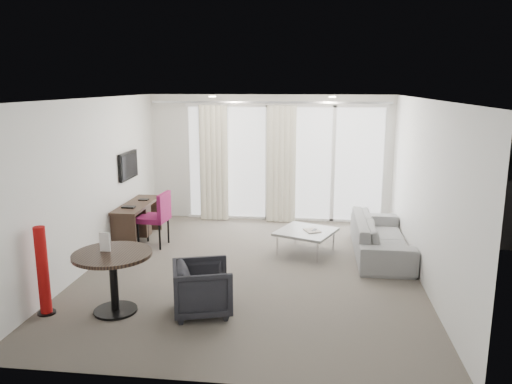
# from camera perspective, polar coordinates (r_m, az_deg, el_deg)

# --- Properties ---
(floor) EXTENTS (5.00, 6.00, 0.00)m
(floor) POSITION_cam_1_polar(r_m,az_deg,el_deg) (7.79, -0.54, -8.87)
(floor) COLOR #5B544B
(floor) RESTS_ON ground
(ceiling) EXTENTS (5.00, 6.00, 0.00)m
(ceiling) POSITION_cam_1_polar(r_m,az_deg,el_deg) (7.27, -0.58, 10.61)
(ceiling) COLOR white
(ceiling) RESTS_ON ground
(wall_left) EXTENTS (0.00, 6.00, 2.60)m
(wall_left) POSITION_cam_1_polar(r_m,az_deg,el_deg) (8.13, -18.31, 0.94)
(wall_left) COLOR silver
(wall_left) RESTS_ON ground
(wall_right) EXTENTS (0.00, 6.00, 2.60)m
(wall_right) POSITION_cam_1_polar(r_m,az_deg,el_deg) (7.53, 18.67, 0.04)
(wall_right) COLOR silver
(wall_right) RESTS_ON ground
(wall_front) EXTENTS (5.00, 0.00, 2.60)m
(wall_front) POSITION_cam_1_polar(r_m,az_deg,el_deg) (4.57, -5.49, -7.07)
(wall_front) COLOR silver
(wall_front) RESTS_ON ground
(window_panel) EXTENTS (4.00, 0.02, 2.38)m
(window_panel) POSITION_cam_1_polar(r_m,az_deg,el_deg) (10.34, 3.25, 3.28)
(window_panel) COLOR white
(window_panel) RESTS_ON ground
(window_frame) EXTENTS (4.10, 0.06, 2.44)m
(window_frame) POSITION_cam_1_polar(r_m,az_deg,el_deg) (10.32, 3.25, 3.27)
(window_frame) COLOR white
(window_frame) RESTS_ON ground
(curtain_left) EXTENTS (0.60, 0.20, 2.38)m
(curtain_left) POSITION_cam_1_polar(r_m,az_deg,el_deg) (10.37, -4.84, 3.29)
(curtain_left) COLOR beige
(curtain_left) RESTS_ON ground
(curtain_right) EXTENTS (0.60, 0.20, 2.38)m
(curtain_right) POSITION_cam_1_polar(r_m,az_deg,el_deg) (10.18, 2.91, 3.15)
(curtain_right) COLOR beige
(curtain_right) RESTS_ON ground
(curtain_track) EXTENTS (4.80, 0.04, 0.04)m
(curtain_track) POSITION_cam_1_polar(r_m,az_deg,el_deg) (10.08, 1.55, 10.21)
(curtain_track) COLOR #B2B2B7
(curtain_track) RESTS_ON ceiling
(downlight_a) EXTENTS (0.12, 0.12, 0.02)m
(downlight_a) POSITION_cam_1_polar(r_m,az_deg,el_deg) (9.00, -5.01, 10.82)
(downlight_a) COLOR #FFE0B2
(downlight_a) RESTS_ON ceiling
(downlight_b) EXTENTS (0.12, 0.12, 0.02)m
(downlight_b) POSITION_cam_1_polar(r_m,az_deg,el_deg) (8.81, 8.71, 10.70)
(downlight_b) COLOR #FFE0B2
(downlight_b) RESTS_ON ceiling
(desk) EXTENTS (0.46, 1.47, 0.69)m
(desk) POSITION_cam_1_polar(r_m,az_deg,el_deg) (9.36, -13.36, -3.36)
(desk) COLOR #332319
(desk) RESTS_ON floor
(tv) EXTENTS (0.05, 0.80, 0.50)m
(tv) POSITION_cam_1_polar(r_m,az_deg,el_deg) (9.42, -14.38, 2.96)
(tv) COLOR black
(tv) RESTS_ON wall_left
(desk_chair) EXTENTS (0.57, 0.54, 0.97)m
(desk_chair) POSITION_cam_1_polar(r_m,az_deg,el_deg) (8.95, -11.70, -3.05)
(desk_chair) COLOR maroon
(desk_chair) RESTS_ON floor
(round_table) EXTENTS (1.24, 1.24, 0.78)m
(round_table) POSITION_cam_1_polar(r_m,az_deg,el_deg) (6.55, -15.93, -9.92)
(round_table) COLOR black
(round_table) RESTS_ON floor
(menu_card) EXTENTS (0.13, 0.03, 0.24)m
(menu_card) POSITION_cam_1_polar(r_m,az_deg,el_deg) (6.51, -16.80, -6.99)
(menu_card) COLOR white
(menu_card) RESTS_ON round_table
(red_lamp) EXTENTS (0.27, 0.27, 1.13)m
(red_lamp) POSITION_cam_1_polar(r_m,az_deg,el_deg) (6.72, -23.19, -8.30)
(red_lamp) COLOR #9B0D0C
(red_lamp) RESTS_ON floor
(tub_armchair) EXTENTS (0.88, 0.87, 0.65)m
(tub_armchair) POSITION_cam_1_polar(r_m,az_deg,el_deg) (6.34, -6.13, -10.89)
(tub_armchair) COLOR black
(tub_armchair) RESTS_ON floor
(coffee_table) EXTENTS (1.14, 1.14, 0.39)m
(coffee_table) POSITION_cam_1_polar(r_m,az_deg,el_deg) (8.52, 5.71, -5.66)
(coffee_table) COLOR gray
(coffee_table) RESTS_ON floor
(remote) EXTENTS (0.11, 0.18, 0.02)m
(remote) POSITION_cam_1_polar(r_m,az_deg,el_deg) (8.46, 6.67, -4.65)
(remote) COLOR black
(remote) RESTS_ON coffee_table
(magazine) EXTENTS (0.30, 0.33, 0.02)m
(magazine) POSITION_cam_1_polar(r_m,az_deg,el_deg) (8.45, 6.43, -4.67)
(magazine) COLOR gray
(magazine) RESTS_ON coffee_table
(sofa) EXTENTS (0.85, 2.18, 0.64)m
(sofa) POSITION_cam_1_polar(r_m,az_deg,el_deg) (8.60, 14.06, -4.96)
(sofa) COLOR gray
(sofa) RESTS_ON floor
(terrace_slab) EXTENTS (5.60, 3.00, 0.12)m
(terrace_slab) POSITION_cam_1_polar(r_m,az_deg,el_deg) (12.07, 3.65, -1.52)
(terrace_slab) COLOR #4D4D50
(terrace_slab) RESTS_ON ground
(rattan_chair_a) EXTENTS (0.73, 0.73, 0.86)m
(rattan_chair_a) POSITION_cam_1_polar(r_m,az_deg,el_deg) (11.74, 8.53, 0.42)
(rattan_chair_a) COLOR brown
(rattan_chair_a) RESTS_ON terrace_slab
(rattan_chair_b) EXTENTS (0.68, 0.68, 0.81)m
(rattan_chair_b) POSITION_cam_1_polar(r_m,az_deg,el_deg) (12.06, 10.41, 0.55)
(rattan_chair_b) COLOR brown
(rattan_chair_b) RESTS_ON terrace_slab
(rattan_table) EXTENTS (0.55, 0.55, 0.44)m
(rattan_table) POSITION_cam_1_polar(r_m,az_deg,el_deg) (11.92, 10.73, -0.50)
(rattan_table) COLOR brown
(rattan_table) RESTS_ON terrace_slab
(balustrade) EXTENTS (5.50, 0.06, 1.05)m
(balustrade) POSITION_cam_1_polar(r_m,az_deg,el_deg) (13.37, 4.05, 2.28)
(balustrade) COLOR #B2B2B7
(balustrade) RESTS_ON terrace_slab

